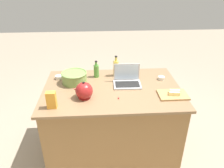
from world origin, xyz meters
name	(u,v)px	position (x,y,z in m)	size (l,w,h in m)	color
ground_plane	(112,148)	(0.00, 0.00, 0.00)	(12.00, 12.00, 0.00)	gray
island_counter	(112,120)	(0.00, 0.00, 0.45)	(1.53, 1.01, 0.90)	olive
laptop	(127,80)	(-0.18, -0.09, 0.95)	(0.32, 0.24, 0.22)	#B7B7BC
mixing_bowl_large	(74,77)	(0.43, -0.16, 0.97)	(0.30, 0.30, 0.13)	#72934C
bottle_olive	(96,71)	(0.17, -0.30, 0.98)	(0.06, 0.06, 0.21)	#4C8C38
bottle_oil	(116,68)	(-0.07, -0.32, 1.00)	(0.07, 0.07, 0.26)	#DBC64C
kettle	(84,91)	(0.30, 0.19, 0.98)	(0.21, 0.18, 0.20)	maroon
cutting_board	(173,95)	(-0.63, 0.20, 0.91)	(0.30, 0.22, 0.02)	#AD7F4C
butter_stick_left	(175,91)	(-0.65, 0.18, 0.94)	(0.11, 0.04, 0.04)	#F4E58C
butter_stick_right	(174,94)	(-0.64, 0.23, 0.94)	(0.11, 0.04, 0.04)	#F4E58C
ramekin_small	(161,78)	(-0.61, -0.17, 0.92)	(0.08, 0.08, 0.04)	beige
ramekin_medium	(59,77)	(0.63, -0.27, 0.92)	(0.08, 0.08, 0.04)	beige
kitchen_timer	(68,73)	(0.53, -0.36, 0.94)	(0.07, 0.07, 0.08)	#B2B2B7
candy_bag	(51,100)	(0.60, 0.35, 0.99)	(0.09, 0.06, 0.17)	gold
candy_0	(87,97)	(0.28, 0.19, 0.91)	(0.02, 0.02, 0.02)	#CC3399
candy_1	(78,86)	(0.38, -0.06, 0.91)	(0.01, 0.01, 0.01)	yellow
candy_2	(88,96)	(0.26, 0.17, 0.91)	(0.02, 0.02, 0.02)	blue
candy_3	(118,98)	(-0.05, 0.24, 0.91)	(0.02, 0.02, 0.02)	red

